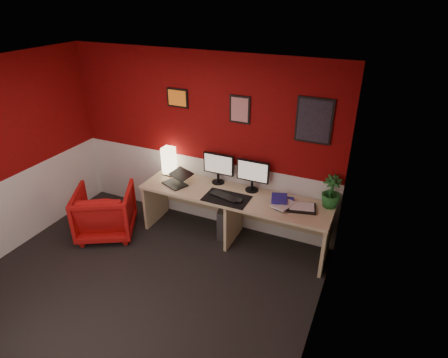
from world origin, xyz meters
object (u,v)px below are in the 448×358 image
laptop (174,178)px  monitor_left (218,164)px  desk (234,218)px  monitor_right (253,171)px  pc_tower (227,220)px  armchair (105,212)px  potted_plant (331,192)px  zen_tray (302,208)px  shoji_lamp (169,162)px

laptop → monitor_left: monitor_left is taller
desk → monitor_right: bearing=51.0°
pc_tower → armchair: bearing=-168.5°
laptop → pc_tower: size_ratio=0.73×
desk → monitor_right: 0.71m
desk → laptop: laptop is taller
pc_tower → desk: bearing=-50.2°
laptop → potted_plant: potted_plant is taller
potted_plant → pc_tower: potted_plant is taller
potted_plant → pc_tower: size_ratio=0.94×
zen_tray → armchair: bearing=-166.9°
potted_plant → armchair: (-2.94, -0.81, -0.59)m
laptop → monitor_left: size_ratio=0.57×
monitor_left → monitor_right: size_ratio=1.00×
monitor_right → pc_tower: (-0.33, -0.10, -0.80)m
desk → monitor_right: monitor_right is taller
armchair → potted_plant: bearing=166.5°
monitor_right → armchair: (-1.90, -0.80, -0.66)m
laptop → pc_tower: bearing=38.3°
monitor_left → pc_tower: (0.19, -0.12, -0.80)m
potted_plant → desk: bearing=-169.5°
monitor_right → pc_tower: monitor_right is taller
monitor_left → zen_tray: 1.29m
monitor_right → zen_tray: bearing=-14.6°
desk → armchair: bearing=-161.2°
monitor_left → armchair: monitor_left is taller
potted_plant → armchair: bearing=-164.5°
laptop → monitor_right: 1.09m
desk → zen_tray: zen_tray is taller
monitor_left → monitor_right: bearing=-2.1°
monitor_right → potted_plant: (1.04, 0.01, -0.08)m
armchair → monitor_left: bearing=-178.4°
laptop → monitor_left: bearing=53.7°
laptop → shoji_lamp: bearing=156.6°
pc_tower → shoji_lamp: bearing=163.1°
monitor_left → pc_tower: bearing=-32.1°
monitor_right → zen_tray: monitor_right is taller
pc_tower → zen_tray: bearing=-17.5°
monitor_left → potted_plant: monitor_left is taller
monitor_right → monitor_left: bearing=177.9°
potted_plant → armchair: size_ratio=0.54×
shoji_lamp → laptop: (0.24, -0.26, -0.09)m
laptop → armchair: laptop is taller
shoji_lamp → armchair: 1.15m
monitor_right → zen_tray: (0.73, -0.19, -0.28)m
desk → laptop: 0.99m
desk → pc_tower: desk is taller
shoji_lamp → pc_tower: (0.96, -0.07, -0.70)m
desk → monitor_left: monitor_left is taller
monitor_left → laptop: bearing=-149.8°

